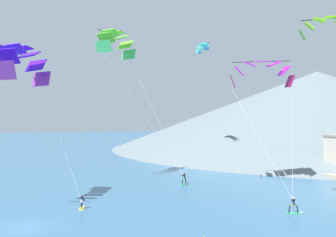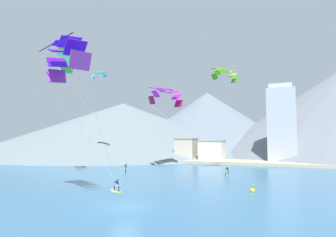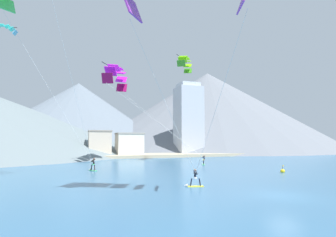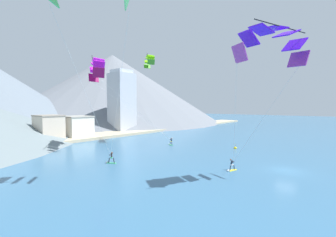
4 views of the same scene
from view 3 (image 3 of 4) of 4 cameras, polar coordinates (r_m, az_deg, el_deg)
name	(u,v)px [view 3 (image 3 of 4)]	position (r m, az deg, el deg)	size (l,w,h in m)	color
ground_plane	(283,196)	(22.28, 23.67, -15.10)	(400.00, 400.00, 0.00)	#336084
kitesurfer_near_lead	(92,167)	(37.96, -16.13, -10.02)	(1.17, 1.72, 1.82)	#33B266
kitesurfer_near_trail	(193,182)	(24.31, 5.42, -13.54)	(1.78, 0.86, 1.61)	yellow
kitesurfer_mid_center	(204,162)	(45.77, 7.78, -9.29)	(1.08, 1.75, 1.74)	#33B266
parafoil_kite_mid_center	(117,75)	(49.38, -11.14, 9.19)	(16.84, 11.15, 16.17)	#8D0E48
parafoil_kite_distant_high_outer	(185,62)	(52.54, 3.72, 12.09)	(4.91, 5.91, 2.42)	#418F21
parafoil_kite_distant_low_drift	(2,28)	(53.30, -32.42, 16.28)	(4.65, 1.61, 1.55)	#44A4CB
race_marker_buoy	(283,171)	(37.76, 23.69, -10.45)	(0.56, 0.56, 1.02)	yellow
shoreline_strip	(140,156)	(66.67, -6.13, -8.03)	(180.00, 10.00, 0.70)	tan
shore_building_harbour_front	(129,145)	(67.83, -8.49, -5.67)	(6.60, 7.26, 6.06)	silver
shore_building_promenade_mid	(260,146)	(84.89, 19.31, -5.73)	(6.67, 4.44, 4.70)	#A89E8E
shore_building_quay_east	(99,144)	(66.61, -14.71, -5.37)	(5.43, 6.62, 6.56)	beige
shore_building_quay_west	(26,148)	(70.86, -28.50, -5.73)	(8.73, 6.76, 4.51)	silver
highrise_tower	(188,120)	(76.31, 4.45, -0.22)	(7.00, 7.00, 20.82)	#A8ADB7
mountain_peak_west_ridge	(78,116)	(117.94, -19.05, 0.44)	(84.34, 84.34, 28.71)	slate
mountain_peak_central_summit	(208,111)	(130.34, 8.64, 1.69)	(118.17, 118.17, 37.48)	slate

